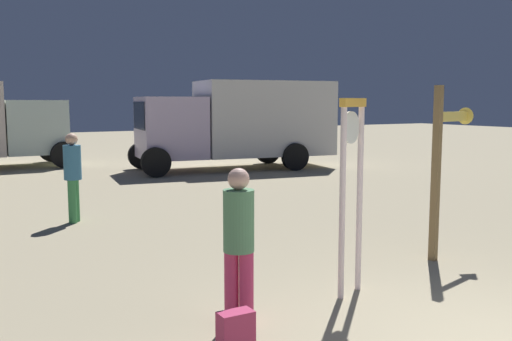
# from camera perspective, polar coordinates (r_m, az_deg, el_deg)

# --- Properties ---
(standing_clock) EXTENTS (0.48, 0.25, 2.31)m
(standing_clock) POSITION_cam_1_polar(r_m,az_deg,el_deg) (6.70, 9.51, -0.59)
(standing_clock) COLOR silver
(standing_clock) RESTS_ON ground_plane
(arrow_sign) EXTENTS (1.11, 0.45, 2.49)m
(arrow_sign) POSITION_cam_1_polar(r_m,az_deg,el_deg) (8.71, 18.73, 2.22)
(arrow_sign) COLOR olive
(arrow_sign) RESTS_ON ground_plane
(person_near_clock) EXTENTS (0.31, 0.31, 1.62)m
(person_near_clock) POSITION_cam_1_polar(r_m,az_deg,el_deg) (5.70, -1.74, -6.90)
(person_near_clock) COLOR #CB3564
(person_near_clock) RESTS_ON ground_plane
(backpack) EXTENTS (0.31, 0.21, 0.46)m
(backpack) POSITION_cam_1_polar(r_m,az_deg,el_deg) (5.16, -2.07, -16.37)
(backpack) COLOR #BB355C
(backpack) RESTS_ON ground_plane
(person_distant) EXTENTS (0.32, 0.32, 1.68)m
(person_distant) POSITION_cam_1_polar(r_m,az_deg,el_deg) (11.18, -17.86, -0.23)
(person_distant) COLOR #3D8F4E
(person_distant) RESTS_ON ground_plane
(box_truck_near) EXTENTS (6.95, 3.30, 2.94)m
(box_truck_near) POSITION_cam_1_polar(r_m,az_deg,el_deg) (19.25, -1.49, 4.95)
(box_truck_near) COLOR silver
(box_truck_near) RESTS_ON ground_plane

